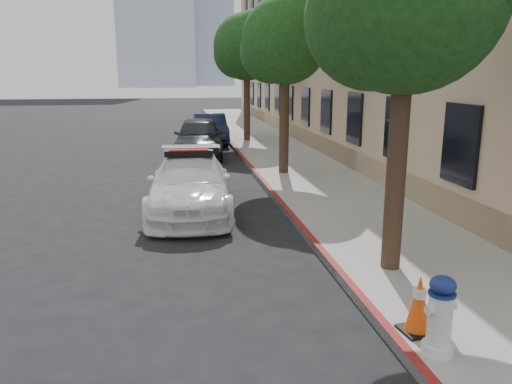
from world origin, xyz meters
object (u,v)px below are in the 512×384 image
Objects in this scene: police_car at (190,184)px; fire_hydrant at (440,316)px; traffic_cone at (419,304)px; parked_car_mid at (199,137)px; parked_car_far at (210,129)px.

police_car reaches higher than fire_hydrant.
parked_car_mid is at bearing 97.35° from traffic_cone.
parked_car_far is at bearing 86.91° from police_car.
parked_car_mid reaches higher than parked_car_far.
parked_car_mid reaches higher than police_car.
parked_car_far is (0.71, 3.91, -0.09)m from parked_car_mid.
police_car is at bearing 96.60° from fire_hydrant.
parked_car_mid is at bearing -100.86° from parked_car_far.
police_car is 1.14× the size of parked_car_far.
parked_car_mid is at bearing 88.89° from police_car.
parked_car_far is 5.61× the size of traffic_cone.
parked_car_mid reaches higher than traffic_cone.
fire_hydrant is at bearing -66.96° from police_car.
traffic_cone is (1.15, -18.36, -0.16)m from parked_car_far.
police_car is 7.31m from fire_hydrant.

